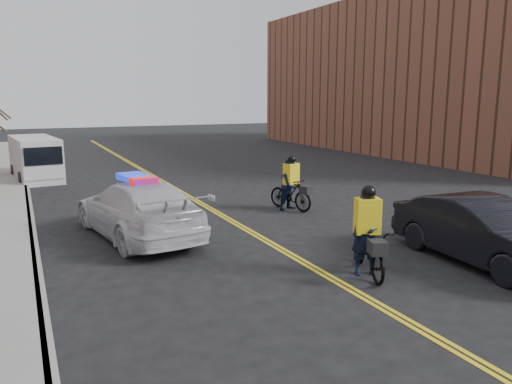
{
  "coord_description": "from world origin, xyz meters",
  "views": [
    {
      "loc": [
        -6.15,
        -11.08,
        4.04
      ],
      "look_at": [
        0.02,
        1.89,
        1.3
      ],
      "focal_mm": 35.0,
      "sensor_mm": 36.0,
      "label": 1
    }
  ],
  "objects": [
    {
      "name": "cyclist_near",
      "position": [
        0.86,
        -2.24,
        0.73
      ],
      "size": [
        1.43,
        2.27,
        2.1
      ],
      "rotation": [
        0.0,
        0.0,
        -0.35
      ],
      "color": "black",
      "rests_on": "ground"
    },
    {
      "name": "curb",
      "position": [
        -6.0,
        8.0,
        0.07
      ],
      "size": [
        0.2,
        60.0,
        0.15
      ],
      "primitive_type": "cube",
      "color": "gray",
      "rests_on": "ground"
    },
    {
      "name": "cargo_van",
      "position": [
        -5.48,
        15.7,
        1.02
      ],
      "size": [
        2.38,
        5.17,
        2.09
      ],
      "rotation": [
        0.0,
        0.0,
        0.12
      ],
      "color": "silver",
      "rests_on": "ground"
    },
    {
      "name": "ground",
      "position": [
        0.0,
        0.0,
        0.0
      ],
      "size": [
        120.0,
        120.0,
        0.0
      ],
      "primitive_type": "plane",
      "color": "black",
      "rests_on": "ground"
    },
    {
      "name": "center_line_left",
      "position": [
        -0.08,
        8.0,
        0.01
      ],
      "size": [
        0.1,
        60.0,
        0.01
      ],
      "primitive_type": "cube",
      "color": "yellow",
      "rests_on": "ground"
    },
    {
      "name": "center_line_right",
      "position": [
        0.08,
        8.0,
        0.01
      ],
      "size": [
        0.1,
        60.0,
        0.01
      ],
      "primitive_type": "cube",
      "color": "yellow",
      "rests_on": "ground"
    },
    {
      "name": "dark_sedan",
      "position": [
        3.94,
        -2.82,
        0.81
      ],
      "size": [
        1.99,
        5.01,
        1.62
      ],
      "primitive_type": "imported",
      "rotation": [
        0.0,
        0.0,
        -0.06
      ],
      "color": "black",
      "rests_on": "ground"
    },
    {
      "name": "cyclist_far",
      "position": [
        2.63,
        4.41,
        0.79
      ],
      "size": [
        1.15,
        2.04,
        1.99
      ],
      "rotation": [
        0.0,
        0.0,
        0.32
      ],
      "color": "black",
      "rests_on": "ground"
    },
    {
      "name": "police_cruiser",
      "position": [
        -3.17,
        3.2,
        0.84
      ],
      "size": [
        3.17,
        6.02,
        1.82
      ],
      "rotation": [
        0.0,
        0.0,
        3.29
      ],
      "color": "silver",
      "rests_on": "ground"
    },
    {
      "name": "building_across",
      "position": [
        22.0,
        18.0,
        5.5
      ],
      "size": [
        12.0,
        30.0,
        11.0
      ],
      "primitive_type": "cube",
      "color": "brown",
      "rests_on": "ground"
    }
  ]
}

